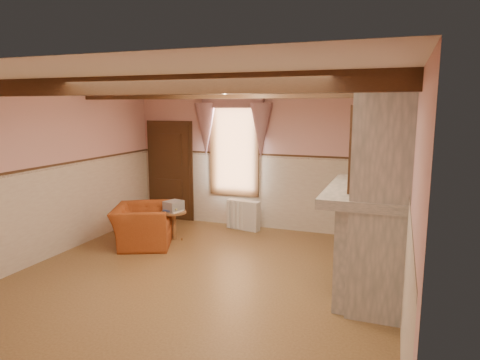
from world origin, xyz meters
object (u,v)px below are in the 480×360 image
at_px(radiator, 243,215).
at_px(mantel_clock, 372,174).
at_px(oil_lamp, 371,174).
at_px(armchair, 143,226).
at_px(bowl, 369,183).
at_px(side_table, 174,225).

distance_m(radiator, mantel_clock, 3.24).
bearing_deg(oil_lamp, mantel_clock, 90.00).
bearing_deg(armchair, oil_lamp, -117.03).
bearing_deg(radiator, bowl, -27.34).
height_order(side_table, radiator, radiator).
bearing_deg(oil_lamp, armchair, 176.38).
bearing_deg(armchair, side_table, -61.10).
height_order(radiator, bowl, bowl).
xyz_separation_m(mantel_clock, oil_lamp, (0.00, -0.23, 0.04)).
bearing_deg(bowl, mantel_clock, 90.00).
relative_size(radiator, bowl, 2.25).
height_order(side_table, oil_lamp, oil_lamp).
height_order(bowl, mantel_clock, mantel_clock).
bearing_deg(oil_lamp, side_table, 168.40).
xyz_separation_m(radiator, oil_lamp, (2.55, -1.82, 1.26)).
relative_size(armchair, side_table, 2.02).
relative_size(armchair, oil_lamp, 3.96).
height_order(armchair, mantel_clock, mantel_clock).
height_order(mantel_clock, oil_lamp, oil_lamp).
bearing_deg(armchair, mantel_clock, -113.64).
distance_m(radiator, bowl, 3.45).
distance_m(bowl, mantel_clock, 0.43).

